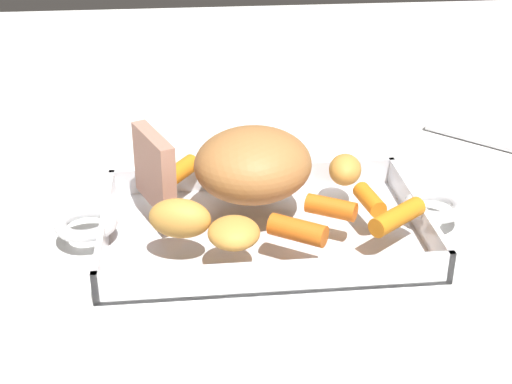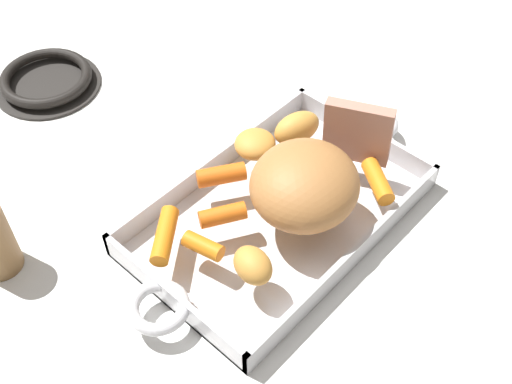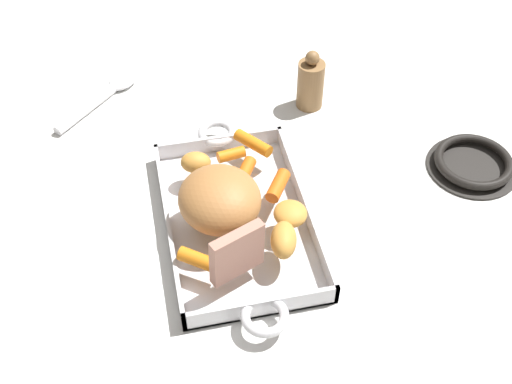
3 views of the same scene
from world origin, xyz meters
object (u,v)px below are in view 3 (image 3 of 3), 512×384
object	(u,v)px
baby_carrot_center_right	(199,260)
pepper_mill	(311,83)
baby_carrot_northwest	(231,154)
baby_carrot_northeast	(253,143)
baby_carrot_short	(245,172)
potato_golden_large	(284,240)
serving_spoon	(105,94)
stove_burner_rear	(473,163)
potato_halved	(290,214)
potato_near_roast	(196,162)
roasting_dish	(238,220)
baby_carrot_southwest	(278,186)
roast_slice_outer	(237,253)
pork_roast	(220,199)

from	to	relation	value
baby_carrot_center_right	pepper_mill	world-z (taller)	pepper_mill
baby_carrot_northwest	baby_carrot_northeast	xyz separation A→B (m)	(0.02, -0.04, 0.00)
baby_carrot_short	potato_golden_large	world-z (taller)	potato_golden_large
serving_spoon	stove_burner_rear	bearing A→B (deg)	-73.53
baby_carrot_short	serving_spoon	size ratio (longest dim) A/B	0.31
potato_halved	potato_near_roast	bearing A→B (deg)	41.80
baby_carrot_northeast	serving_spoon	xyz separation A→B (m)	(0.24, 0.24, -0.04)
baby_carrot_center_right	baby_carrot_northeast	xyz separation A→B (m)	(0.23, -0.13, -0.00)
roasting_dish	stove_burner_rear	xyz separation A→B (m)	(0.04, -0.42, 0.00)
potato_near_roast	pepper_mill	distance (m)	0.29
baby_carrot_northwest	potato_near_roast	xyz separation A→B (m)	(-0.01, 0.06, 0.01)
baby_carrot_center_right	serving_spoon	world-z (taller)	baby_carrot_center_right
baby_carrot_southwest	potato_near_roast	world-z (taller)	potato_near_roast
roast_slice_outer	potato_near_roast	bearing A→B (deg)	7.06
baby_carrot_northeast	roasting_dish	bearing A→B (deg)	158.24
potato_golden_large	baby_carrot_northeast	bearing A→B (deg)	-0.64
pepper_mill	potato_near_roast	bearing A→B (deg)	124.89
baby_carrot_northeast	potato_golden_large	xyz separation A→B (m)	(-0.22, 0.00, 0.01)
roast_slice_outer	potato_near_roast	distance (m)	0.22
potato_golden_large	serving_spoon	bearing A→B (deg)	27.35
pork_roast	roast_slice_outer	size ratio (longest dim) A/B	1.59
potato_halved	serving_spoon	bearing A→B (deg)	32.69
pork_roast	potato_halved	size ratio (longest dim) A/B	2.51
pork_roast	pepper_mill	world-z (taller)	pepper_mill
roasting_dish	baby_carrot_northeast	distance (m)	0.15
stove_burner_rear	serving_spoon	xyz separation A→B (m)	(0.33, 0.60, -0.00)
baby_carrot_northeast	pepper_mill	world-z (taller)	pepper_mill
baby_carrot_center_right	baby_carrot_northwest	world-z (taller)	baby_carrot_center_right
baby_carrot_center_right	stove_burner_rear	bearing A→B (deg)	-74.80
baby_carrot_southwest	potato_near_roast	xyz separation A→B (m)	(0.07, 0.12, 0.01)
potato_golden_large	baby_carrot_short	bearing A→B (deg)	8.65
baby_carrot_southwest	potato_golden_large	xyz separation A→B (m)	(-0.12, 0.02, 0.01)
pork_roast	potato_halved	bearing A→B (deg)	-105.89
baby_carrot_southwest	stove_burner_rear	distance (m)	0.35
pepper_mill	baby_carrot_center_right	bearing A→B (deg)	143.73
baby_carrot_northeast	potato_golden_large	size ratio (longest dim) A/B	1.11
baby_carrot_short	potato_near_roast	world-z (taller)	potato_near_roast
roasting_dish	baby_carrot_southwest	bearing A→B (deg)	-70.09
potato_near_roast	stove_burner_rear	world-z (taller)	potato_near_roast
roasting_dish	baby_carrot_short	distance (m)	0.08
roast_slice_outer	baby_carrot_northwest	world-z (taller)	roast_slice_outer
potato_golden_large	serving_spoon	size ratio (longest dim) A/B	0.37
baby_carrot_center_right	baby_carrot_northeast	world-z (taller)	baby_carrot_center_right
serving_spoon	baby_carrot_center_right	bearing A→B (deg)	-121.23
baby_carrot_center_right	stove_burner_rear	size ratio (longest dim) A/B	0.40
baby_carrot_southwest	pork_roast	bearing A→B (deg)	109.50
pepper_mill	roasting_dish	bearing A→B (deg)	144.45
baby_carrot_center_right	potato_golden_large	size ratio (longest dim) A/B	0.97
roast_slice_outer	baby_carrot_southwest	bearing A→B (deg)	-33.18
potato_halved	pepper_mill	world-z (taller)	pepper_mill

